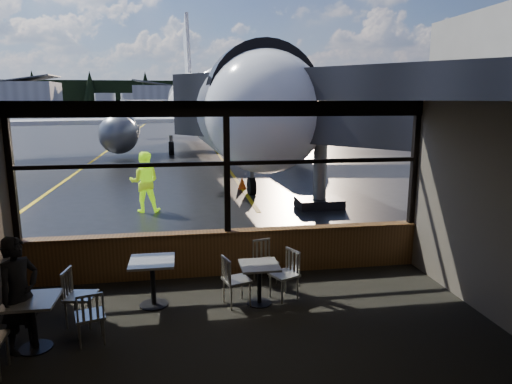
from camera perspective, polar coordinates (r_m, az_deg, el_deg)
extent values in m
plane|color=black|center=(128.87, -9.05, 9.79)|extent=(520.00, 520.00, 0.00)
cube|color=black|center=(6.85, -0.78, -19.36)|extent=(8.00, 6.00, 0.01)
cube|color=#38332D|center=(5.88, -0.88, 11.27)|extent=(8.00, 6.00, 0.04)
cube|color=#524B41|center=(3.44, 7.04, -19.63)|extent=(8.00, 0.04, 3.50)
cube|color=#523318|center=(9.38, -3.54, -7.66)|extent=(8.00, 0.28, 0.90)
cube|color=black|center=(8.86, -3.77, 10.35)|extent=(8.00, 0.18, 0.30)
cube|color=black|center=(9.44, -28.31, 2.05)|extent=(0.12, 0.12, 2.60)
cube|color=black|center=(8.96, -3.67, 2.98)|extent=(0.12, 0.12, 2.60)
cube|color=black|center=(10.13, 19.19, 3.35)|extent=(0.12, 0.12, 2.60)
cube|color=black|center=(8.94, -3.68, 3.61)|extent=(8.00, 0.10, 0.08)
imported|color=black|center=(7.33, -27.44, -11.32)|extent=(0.68, 0.74, 1.69)
imported|color=#BFF219|center=(14.85, -13.77, 1.23)|extent=(0.96, 0.76, 1.92)
cone|color=#FF4D08|center=(18.26, -1.75, 1.14)|extent=(0.35, 0.35, 0.49)
cylinder|color=silver|center=(193.03, -18.32, 10.77)|extent=(8.00, 8.00, 6.00)
cylinder|color=silver|center=(191.78, -15.32, 10.94)|extent=(8.00, 8.00, 6.00)
cylinder|color=silver|center=(191.04, -12.28, 11.08)|extent=(8.00, 8.00, 6.00)
cube|color=black|center=(218.83, -9.29, 12.00)|extent=(360.00, 3.00, 12.00)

